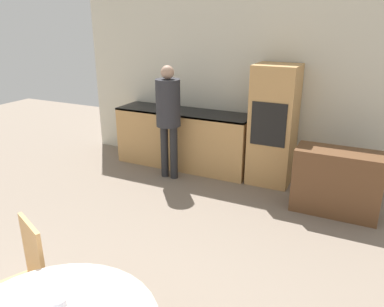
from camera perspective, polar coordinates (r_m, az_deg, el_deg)
wall_back at (r=5.75m, az=10.97°, el=9.59°), size 6.26×0.05×2.60m
kitchen_counter at (r=6.05m, az=-1.27°, el=2.39°), size 2.19×0.60×0.92m
oven_unit at (r=5.47m, az=12.32°, el=4.20°), size 0.60×0.59×1.71m
sideboard at (r=4.92m, az=21.18°, el=-4.07°), size 1.02×0.45×0.81m
chair_far_left at (r=3.06m, az=-24.20°, el=-17.03°), size 0.53×0.53×0.96m
person_standing at (r=5.45m, az=-3.62°, el=6.57°), size 0.36×0.36×1.68m
cup at (r=2.32m, az=-19.48°, el=-20.93°), size 0.08×0.08×0.09m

